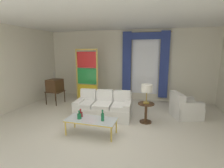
{
  "coord_description": "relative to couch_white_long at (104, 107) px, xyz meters",
  "views": [
    {
      "loc": [
        1.42,
        -4.45,
        2.12
      ],
      "look_at": [
        -0.09,
        0.9,
        1.05
      ],
      "focal_mm": 27.68,
      "sensor_mm": 36.0,
      "label": 1
    }
  ],
  "objects": [
    {
      "name": "wall_rear",
      "position": [
        0.29,
        2.41,
        1.2
      ],
      "size": [
        8.0,
        0.12,
        3.0
      ],
      "primitive_type": "cube",
      "color": "silver",
      "rests_on": "ground"
    },
    {
      "name": "wall_left",
      "position": [
        -3.37,
        -0.05,
        1.2
      ],
      "size": [
        0.12,
        7.0,
        3.0
      ],
      "primitive_type": "cube",
      "color": "silver",
      "rests_on": "ground"
    },
    {
      "name": "stained_glass_divider",
      "position": [
        -1.17,
        1.35,
        0.75
      ],
      "size": [
        0.95,
        0.05,
        2.2
      ],
      "color": "gold",
      "rests_on": "ground"
    },
    {
      "name": "ceiling_slab",
      "position": [
        0.29,
        0.15,
        2.72
      ],
      "size": [
        8.0,
        7.6,
        0.04
      ],
      "primitive_type": "cube",
      "color": "white"
    },
    {
      "name": "round_side_table",
      "position": [
        1.36,
        -0.11,
        0.05
      ],
      "size": [
        0.48,
        0.48,
        0.59
      ],
      "color": "#472D19",
      "rests_on": "ground"
    },
    {
      "name": "peacock_figurine",
      "position": [
        -0.82,
        0.96,
        -0.08
      ],
      "size": [
        0.44,
        0.6,
        0.5
      ],
      "color": "beige",
      "rests_on": "ground"
    },
    {
      "name": "bottle_amber_squat",
      "position": [
        -0.22,
        -1.32,
        0.18
      ],
      "size": [
        0.11,
        0.11,
        0.22
      ],
      "color": "#196B3D",
      "rests_on": "coffee_table"
    },
    {
      "name": "bottle_crystal_tall",
      "position": [
        0.39,
        -1.28,
        0.22
      ],
      "size": [
        0.08,
        0.08,
        0.29
      ],
      "color": "#196B3D",
      "rests_on": "coffee_table"
    },
    {
      "name": "armchair_white",
      "position": [
        2.52,
        0.68,
        -0.02
      ],
      "size": [
        1.03,
        1.02,
        0.8
      ],
      "color": "white",
      "rests_on": "ground"
    },
    {
      "name": "ground_plane",
      "position": [
        0.29,
        -0.65,
        -0.3
      ],
      "size": [
        16.0,
        16.0,
        0.0
      ],
      "primitive_type": "plane",
      "color": "silver"
    },
    {
      "name": "coffee_table",
      "position": [
        0.08,
        -1.25,
        0.07
      ],
      "size": [
        1.28,
        0.56,
        0.41
      ],
      "color": "silver",
      "rests_on": "ground"
    },
    {
      "name": "bottle_blue_decanter",
      "position": [
        -0.25,
        -1.18,
        0.18
      ],
      "size": [
        0.11,
        0.11,
        0.22
      ],
      "color": "maroon",
      "rests_on": "coffee_table"
    },
    {
      "name": "table_lamp_brass",
      "position": [
        1.36,
        -0.11,
        0.72
      ],
      "size": [
        0.32,
        0.32,
        0.57
      ],
      "color": "#B29338",
      "rests_on": "round_side_table"
    },
    {
      "name": "curtained_window",
      "position": [
        1.08,
        2.24,
        1.44
      ],
      "size": [
        2.0,
        0.17,
        2.7
      ],
      "color": "white",
      "rests_on": "ground"
    },
    {
      "name": "vintage_tv",
      "position": [
        -2.36,
        0.84,
        0.42
      ],
      "size": [
        0.62,
        0.64,
        1.35
      ],
      "color": "#472D19",
      "rests_on": "ground"
    },
    {
      "name": "couch_white_long",
      "position": [
        0.0,
        0.0,
        0.0
      ],
      "size": [
        1.82,
        1.06,
        0.86
      ],
      "color": "white",
      "rests_on": "ground"
    }
  ]
}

